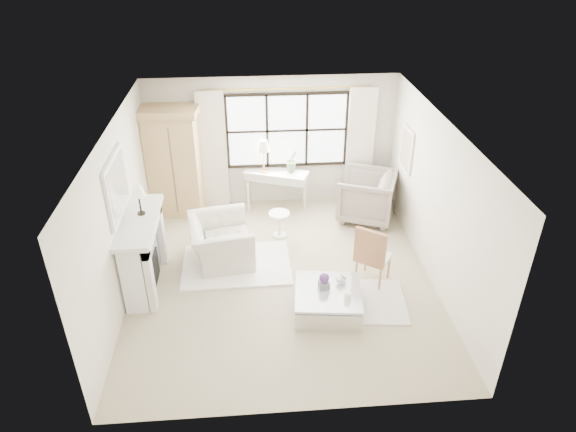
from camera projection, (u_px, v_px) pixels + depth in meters
name	position (u px, v px, depth m)	size (l,w,h in m)	color
floor	(282.00, 277.00, 8.75)	(5.50, 5.50, 0.00)	tan
ceiling	(281.00, 127.00, 7.38)	(5.50, 5.50, 0.00)	white
wall_back	(272.00, 142.00, 10.43)	(5.00, 5.00, 0.00)	beige
wall_front	(299.00, 330.00, 5.70)	(5.00, 5.00, 0.00)	beige
wall_left	(120.00, 215.00, 7.89)	(5.50, 5.50, 0.00)	silver
wall_right	(437.00, 202.00, 8.24)	(5.50, 5.50, 0.00)	silver
window_pane	(287.00, 130.00, 10.31)	(2.40, 0.02, 1.50)	white
window_frame	(287.00, 131.00, 10.30)	(2.50, 0.04, 1.50)	black
curtain_rod	(287.00, 89.00, 9.81)	(0.04, 0.04, 3.30)	#A98A3A
curtain_left	(213.00, 151.00, 10.32)	(0.55, 0.10, 2.47)	beige
curtain_right	(360.00, 147.00, 10.53)	(0.55, 0.10, 2.47)	silver
fireplace	(141.00, 252.00, 8.26)	(0.58, 1.66, 1.26)	silver
mirror_frame	(116.00, 186.00, 7.64)	(0.05, 1.15, 0.95)	silver
mirror_glass	(118.00, 186.00, 7.65)	(0.02, 1.00, 0.80)	silver
art_frame	(407.00, 149.00, 9.60)	(0.04, 0.62, 0.82)	white
art_canvas	(406.00, 149.00, 9.60)	(0.01, 0.52, 0.72)	tan
mantel_lamp	(138.00, 192.00, 7.89)	(0.22, 0.22, 0.51)	black
armoire	(174.00, 161.00, 10.12)	(1.19, 0.81, 2.24)	tan
console_table	(276.00, 189.00, 10.70)	(1.38, 0.88, 0.80)	silver
console_lamp	(263.00, 146.00, 10.21)	(0.28, 0.28, 0.69)	#AA7A3B
orchid_plant	(292.00, 160.00, 10.40)	(0.26, 0.21, 0.48)	#5B774F
side_table	(279.00, 221.00, 9.72)	(0.40, 0.40, 0.51)	white
rug_left	(237.00, 264.00, 9.04)	(1.88, 1.33, 0.03)	white
rug_right	(359.00, 301.00, 8.19)	(1.47, 1.11, 0.03)	silver
club_armchair	(221.00, 241.00, 9.01)	(1.20, 1.05, 0.78)	beige
wingback_chair	(366.00, 196.00, 10.24)	(1.04, 1.07, 0.98)	gray
french_chair	(372.00, 266.00, 8.51)	(0.67, 0.67, 1.08)	#AD7248
coffee_table	(328.00, 301.00, 7.93)	(1.11, 1.11, 0.38)	silver
planter_box	(324.00, 285.00, 7.86)	(0.15, 0.15, 0.12)	slate
planter_flowers	(324.00, 278.00, 7.80)	(0.15, 0.15, 0.15)	#572E74
pillar_candle	(348.00, 296.00, 7.63)	(0.10, 0.10, 0.12)	white
coffee_vase	(341.00, 279.00, 7.95)	(0.16, 0.16, 0.17)	silver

